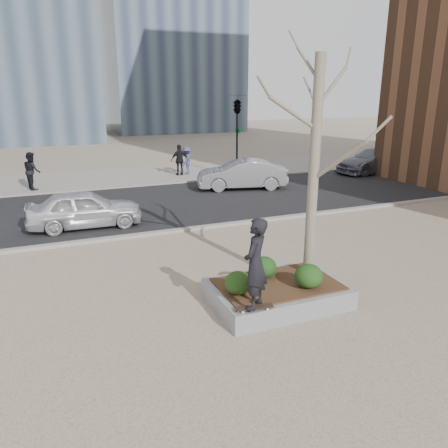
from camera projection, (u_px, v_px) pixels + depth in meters
name	position (u px, v px, depth m)	size (l,w,h in m)	color
ground	(238.00, 310.00, 9.75)	(120.00, 120.00, 0.00)	tan
street	(141.00, 206.00, 18.58)	(60.00, 8.00, 0.02)	black
far_sidewalk	(115.00, 177.00, 24.77)	(60.00, 6.00, 0.02)	gray
planter	(277.00, 294.00, 10.05)	(3.00, 2.00, 0.45)	gray
planter_mulch	(278.00, 284.00, 9.98)	(2.70, 1.70, 0.04)	#382314
sycamore_tree	(316.00, 134.00, 9.64)	(2.80, 2.80, 6.60)	gray
shrub_left	(238.00, 283.00, 9.40)	(0.59, 0.59, 0.50)	black
shrub_middle	(264.00, 267.00, 10.24)	(0.59, 0.59, 0.50)	#183E13
shrub_right	(309.00, 276.00, 9.70)	(0.63, 0.63, 0.54)	#1A3C13
skateboard	(254.00, 308.00, 8.82)	(0.78, 0.20, 0.07)	black
skateboarder	(255.00, 264.00, 8.54)	(0.68, 0.45, 1.86)	black
police_car	(85.00, 209.00, 15.49)	(1.59, 3.94, 1.34)	silver
car_silver	(242.00, 174.00, 21.64)	(1.53, 4.39, 1.45)	gray
car_third	(374.00, 161.00, 25.98)	(2.00, 4.92, 1.43)	#595966
pedestrian_a	(32.00, 171.00, 21.46)	(0.89, 0.70, 1.84)	black
pedestrian_b	(187.00, 160.00, 25.48)	(1.03, 0.59, 1.59)	#3C406D
pedestrian_c	(180.00, 160.00, 25.07)	(1.03, 0.43, 1.76)	black
traffic_light_far	(237.00, 137.00, 24.37)	(0.60, 2.48, 4.50)	black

